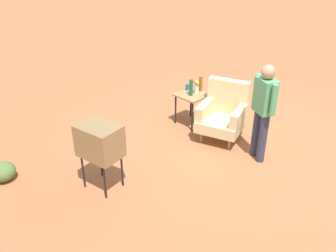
{
  "coord_description": "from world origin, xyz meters",
  "views": [
    {
      "loc": [
        3.19,
        -4.71,
        3.32
      ],
      "look_at": [
        -0.41,
        -1.22,
        0.65
      ],
      "focal_mm": 37.89,
      "sensor_mm": 36.0,
      "label": 1
    }
  ],
  "objects_px": {
    "armchair": "(223,113)",
    "flower_vase": "(196,86)",
    "soda_can_blue": "(187,87)",
    "bottle_tall_amber": "(201,84)",
    "person_standing": "(263,108)",
    "side_table": "(192,98)",
    "bottle_wine_green": "(191,88)",
    "tv_on_stand": "(100,141)"
  },
  "relations": [
    {
      "from": "side_table",
      "to": "bottle_wine_green",
      "type": "xyz_separation_m",
      "value": [
        0.03,
        -0.07,
        0.26
      ]
    },
    {
      "from": "soda_can_blue",
      "to": "bottle_wine_green",
      "type": "distance_m",
      "value": 0.3
    },
    {
      "from": "armchair",
      "to": "side_table",
      "type": "bearing_deg",
      "value": -179.01
    },
    {
      "from": "side_table",
      "to": "person_standing",
      "type": "distance_m",
      "value": 1.69
    },
    {
      "from": "armchair",
      "to": "person_standing",
      "type": "xyz_separation_m",
      "value": [
        0.87,
        -0.14,
        0.44
      ]
    },
    {
      "from": "soda_can_blue",
      "to": "side_table",
      "type": "bearing_deg",
      "value": -21.45
    },
    {
      "from": "tv_on_stand",
      "to": "bottle_wine_green",
      "type": "relative_size",
      "value": 3.22
    },
    {
      "from": "armchair",
      "to": "bottle_tall_amber",
      "type": "distance_m",
      "value": 0.84
    },
    {
      "from": "flower_vase",
      "to": "bottle_wine_green",
      "type": "bearing_deg",
      "value": -93.02
    },
    {
      "from": "person_standing",
      "to": "flower_vase",
      "type": "xyz_separation_m",
      "value": [
        -1.6,
        0.21,
        -0.15
      ]
    },
    {
      "from": "bottle_wine_green",
      "to": "armchair",
      "type": "bearing_deg",
      "value": 6.09
    },
    {
      "from": "side_table",
      "to": "soda_can_blue",
      "type": "distance_m",
      "value": 0.27
    },
    {
      "from": "tv_on_stand",
      "to": "flower_vase",
      "type": "bearing_deg",
      "value": 99.99
    },
    {
      "from": "bottle_wine_green",
      "to": "bottle_tall_amber",
      "type": "xyz_separation_m",
      "value": [
        -0.02,
        0.3,
        -0.01
      ]
    },
    {
      "from": "armchair",
      "to": "soda_can_blue",
      "type": "distance_m",
      "value": 1.0
    },
    {
      "from": "armchair",
      "to": "person_standing",
      "type": "relative_size",
      "value": 0.65
    },
    {
      "from": "flower_vase",
      "to": "armchair",
      "type": "bearing_deg",
      "value": -5.12
    },
    {
      "from": "side_table",
      "to": "flower_vase",
      "type": "xyz_separation_m",
      "value": [
        0.03,
        0.08,
        0.24
      ]
    },
    {
      "from": "person_standing",
      "to": "flower_vase",
      "type": "distance_m",
      "value": 1.62
    },
    {
      "from": "armchair",
      "to": "person_standing",
      "type": "height_order",
      "value": "person_standing"
    },
    {
      "from": "bottle_tall_amber",
      "to": "flower_vase",
      "type": "distance_m",
      "value": 0.16
    },
    {
      "from": "person_standing",
      "to": "flower_vase",
      "type": "relative_size",
      "value": 6.19
    },
    {
      "from": "side_table",
      "to": "flower_vase",
      "type": "height_order",
      "value": "flower_vase"
    },
    {
      "from": "tv_on_stand",
      "to": "soda_can_blue",
      "type": "distance_m",
      "value": 2.63
    },
    {
      "from": "soda_can_blue",
      "to": "armchair",
      "type": "bearing_deg",
      "value": -4.03
    },
    {
      "from": "tv_on_stand",
      "to": "soda_can_blue",
      "type": "relative_size",
      "value": 8.44
    },
    {
      "from": "side_table",
      "to": "person_standing",
      "type": "bearing_deg",
      "value": -4.55
    },
    {
      "from": "person_standing",
      "to": "bottle_tall_amber",
      "type": "height_order",
      "value": "person_standing"
    },
    {
      "from": "side_table",
      "to": "tv_on_stand",
      "type": "height_order",
      "value": "tv_on_stand"
    },
    {
      "from": "tv_on_stand",
      "to": "bottle_tall_amber",
      "type": "distance_m",
      "value": 2.73
    },
    {
      "from": "side_table",
      "to": "tv_on_stand",
      "type": "xyz_separation_m",
      "value": [
        0.48,
        -2.46,
        0.24
      ]
    },
    {
      "from": "armchair",
      "to": "flower_vase",
      "type": "bearing_deg",
      "value": 174.88
    },
    {
      "from": "bottle_wine_green",
      "to": "side_table",
      "type": "bearing_deg",
      "value": 112.32
    },
    {
      "from": "side_table",
      "to": "person_standing",
      "type": "height_order",
      "value": "person_standing"
    },
    {
      "from": "soda_can_blue",
      "to": "bottle_tall_amber",
      "type": "xyz_separation_m",
      "value": [
        0.22,
        0.15,
        0.09
      ]
    },
    {
      "from": "side_table",
      "to": "soda_can_blue",
      "type": "height_order",
      "value": "soda_can_blue"
    },
    {
      "from": "side_table",
      "to": "tv_on_stand",
      "type": "relative_size",
      "value": 0.62
    },
    {
      "from": "side_table",
      "to": "bottle_tall_amber",
      "type": "xyz_separation_m",
      "value": [
        0.01,
        0.23,
        0.25
      ]
    },
    {
      "from": "armchair",
      "to": "flower_vase",
      "type": "xyz_separation_m",
      "value": [
        -0.73,
        0.07,
        0.29
      ]
    },
    {
      "from": "side_table",
      "to": "bottle_tall_amber",
      "type": "bearing_deg",
      "value": 88.18
    },
    {
      "from": "side_table",
      "to": "flower_vase",
      "type": "distance_m",
      "value": 0.26
    },
    {
      "from": "person_standing",
      "to": "soda_can_blue",
      "type": "distance_m",
      "value": 1.87
    }
  ]
}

